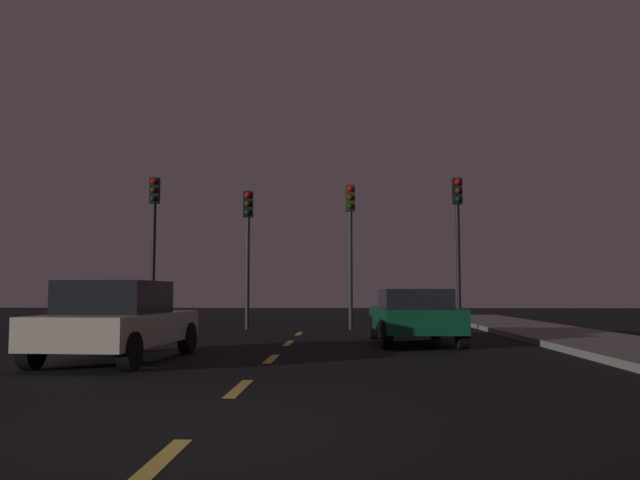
% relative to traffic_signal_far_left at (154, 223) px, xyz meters
% --- Properties ---
extents(ground_plane, '(80.00, 80.00, 0.00)m').
position_rel_traffic_signal_far_left_xyz_m(ground_plane, '(5.22, -9.12, -3.67)').
color(ground_plane, black).
extents(lane_stripe_nearest, '(0.16, 1.60, 0.01)m').
position_rel_traffic_signal_far_left_xyz_m(lane_stripe_nearest, '(5.22, -17.32, -3.67)').
color(lane_stripe_nearest, '#EACC4C').
rests_on(lane_stripe_nearest, ground_plane).
extents(lane_stripe_second, '(0.16, 1.60, 0.01)m').
position_rel_traffic_signal_far_left_xyz_m(lane_stripe_second, '(5.22, -13.52, -3.67)').
color(lane_stripe_second, '#EACC4C').
rests_on(lane_stripe_second, ground_plane).
extents(lane_stripe_third, '(0.16, 1.60, 0.01)m').
position_rel_traffic_signal_far_left_xyz_m(lane_stripe_third, '(5.22, -9.72, -3.67)').
color(lane_stripe_third, '#EACC4C').
rests_on(lane_stripe_third, ground_plane).
extents(lane_stripe_fourth, '(0.16, 1.60, 0.01)m').
position_rel_traffic_signal_far_left_xyz_m(lane_stripe_fourth, '(5.22, -5.92, -3.67)').
color(lane_stripe_fourth, '#EACC4C').
rests_on(lane_stripe_fourth, ground_plane).
extents(lane_stripe_fifth, '(0.16, 1.60, 0.01)m').
position_rel_traffic_signal_far_left_xyz_m(lane_stripe_fifth, '(5.22, -2.12, -3.67)').
color(lane_stripe_fifth, '#EACC4C').
rests_on(lane_stripe_fifth, ground_plane).
extents(traffic_signal_far_left, '(0.32, 0.38, 5.27)m').
position_rel_traffic_signal_far_left_xyz_m(traffic_signal_far_left, '(0.00, 0.00, 0.00)').
color(traffic_signal_far_left, black).
rests_on(traffic_signal_far_left, ground_plane).
extents(traffic_signal_center_left, '(0.32, 0.38, 4.77)m').
position_rel_traffic_signal_far_left_xyz_m(traffic_signal_center_left, '(3.29, -0.00, -0.32)').
color(traffic_signal_center_left, '#2D2D30').
rests_on(traffic_signal_center_left, ground_plane).
extents(traffic_signal_center_right, '(0.32, 0.38, 4.97)m').
position_rel_traffic_signal_far_left_xyz_m(traffic_signal_center_right, '(6.84, -0.00, -0.19)').
color(traffic_signal_center_right, '#2D2D30').
rests_on(traffic_signal_center_right, ground_plane).
extents(traffic_signal_far_right, '(0.32, 0.38, 5.19)m').
position_rel_traffic_signal_far_left_xyz_m(traffic_signal_far_right, '(10.51, -0.00, -0.05)').
color(traffic_signal_far_right, black).
rests_on(traffic_signal_far_right, ground_plane).
extents(car_stopped_ahead, '(2.12, 4.33, 1.35)m').
position_rel_traffic_signal_far_left_xyz_m(car_stopped_ahead, '(8.35, -5.86, -2.97)').
color(car_stopped_ahead, '#0F4C2D').
rests_on(car_stopped_ahead, ground_plane).
extents(car_adjacent_lane, '(2.12, 4.27, 1.48)m').
position_rel_traffic_signal_far_left_xyz_m(car_adjacent_lane, '(2.41, -10.23, -2.93)').
color(car_adjacent_lane, beige).
rests_on(car_adjacent_lane, ground_plane).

